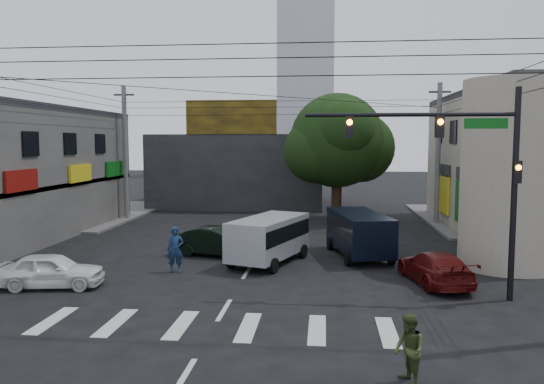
# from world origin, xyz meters

# --- Properties ---
(ground) EXTENTS (160.00, 160.00, 0.00)m
(ground) POSITION_xyz_m (0.00, 0.00, 0.00)
(ground) COLOR black
(ground) RESTS_ON ground
(sidewalk_far_left) EXTENTS (16.00, 16.00, 0.15)m
(sidewalk_far_left) POSITION_xyz_m (-18.00, 18.00, 0.07)
(sidewalk_far_left) COLOR #514F4C
(sidewalk_far_left) RESTS_ON ground
(sidewalk_far_right) EXTENTS (16.00, 16.00, 0.15)m
(sidewalk_far_right) POSITION_xyz_m (18.00, 18.00, 0.07)
(sidewalk_far_right) COLOR #514F4C
(sidewalk_far_right) RESTS_ON ground
(corner_column) EXTENTS (4.00, 4.00, 8.00)m
(corner_column) POSITION_xyz_m (11.00, 4.00, 4.00)
(corner_column) COLOR gray
(corner_column) RESTS_ON ground
(building_far) EXTENTS (14.00, 10.00, 6.00)m
(building_far) POSITION_xyz_m (-4.00, 26.00, 3.00)
(building_far) COLOR #232326
(building_far) RESTS_ON ground
(billboard) EXTENTS (7.00, 0.30, 2.60)m
(billboard) POSITION_xyz_m (-4.00, 21.10, 7.30)
(billboard) COLOR olive
(billboard) RESTS_ON building_far
(tower_distant) EXTENTS (9.00, 9.00, 44.00)m
(tower_distant) POSITION_xyz_m (0.00, 70.00, 22.00)
(tower_distant) COLOR silver
(tower_distant) RESTS_ON ground
(street_tree) EXTENTS (6.40, 6.40, 8.70)m
(street_tree) POSITION_xyz_m (4.00, 17.00, 5.47)
(street_tree) COLOR black
(street_tree) RESTS_ON ground
(traffic_gantry) EXTENTS (7.10, 0.35, 7.20)m
(traffic_gantry) POSITION_xyz_m (7.82, -1.00, 4.83)
(traffic_gantry) COLOR black
(traffic_gantry) RESTS_ON ground
(utility_pole_far_left) EXTENTS (0.32, 0.32, 9.20)m
(utility_pole_far_left) POSITION_xyz_m (-10.50, 16.00, 4.60)
(utility_pole_far_left) COLOR #59595B
(utility_pole_far_left) RESTS_ON ground
(utility_pole_far_right) EXTENTS (0.32, 0.32, 9.20)m
(utility_pole_far_right) POSITION_xyz_m (10.50, 16.00, 4.60)
(utility_pole_far_right) COLOR #59595B
(utility_pole_far_right) RESTS_ON ground
(dark_sedan) EXTENTS (3.19, 4.75, 1.36)m
(dark_sedan) POSITION_xyz_m (-1.86, 5.03, 0.68)
(dark_sedan) COLOR black
(dark_sedan) RESTS_ON ground
(white_compact) EXTENTS (2.67, 4.26, 1.29)m
(white_compact) POSITION_xyz_m (-6.89, -1.00, 0.65)
(white_compact) COLOR white
(white_compact) RESTS_ON ground
(maroon_sedan) EXTENTS (3.41, 4.96, 1.24)m
(maroon_sedan) POSITION_xyz_m (7.38, 0.94, 0.62)
(maroon_sedan) COLOR #500C0B
(maroon_sedan) RESTS_ON ground
(silver_minivan) EXTENTS (6.00, 5.00, 2.04)m
(silver_minivan) POSITION_xyz_m (0.73, 3.80, 1.02)
(silver_minivan) COLOR #AFB2B8
(silver_minivan) RESTS_ON ground
(navy_van) EXTENTS (5.99, 4.09, 2.07)m
(navy_van) POSITION_xyz_m (4.81, 5.51, 1.04)
(navy_van) COLOR black
(navy_van) RESTS_ON ground
(traffic_officer) EXTENTS (0.87, 0.72, 1.90)m
(traffic_officer) POSITION_xyz_m (-2.95, 1.76, 0.95)
(traffic_officer) COLOR #15294A
(traffic_officer) RESTS_ON ground
(pedestrian_olive) EXTENTS (1.15, 1.08, 1.60)m
(pedestrian_olive) POSITION_xyz_m (5.07, -7.78, 0.80)
(pedestrian_olive) COLOR #39421E
(pedestrian_olive) RESTS_ON ground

